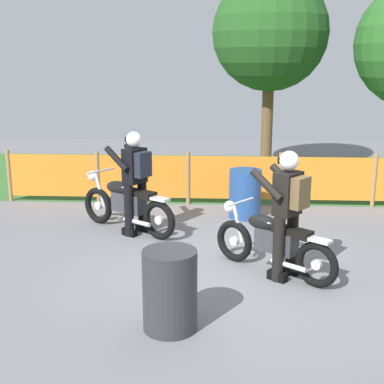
% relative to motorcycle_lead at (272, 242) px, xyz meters
% --- Properties ---
extents(ground, '(24.00, 24.00, 0.02)m').
position_rel_motorcycle_lead_xyz_m(ground, '(-0.45, 0.01, -0.45)').
color(ground, slate).
extents(grass_verge, '(24.00, 5.40, 0.01)m').
position_rel_motorcycle_lead_xyz_m(grass_verge, '(-0.45, 6.11, -0.43)').
color(grass_verge, '#386B2D').
rests_on(grass_verge, ground).
extents(barrier_fence, '(9.10, 0.08, 1.05)m').
position_rel_motorcycle_lead_xyz_m(barrier_fence, '(-0.45, 3.41, 0.10)').
color(barrier_fence, '#997547').
rests_on(barrier_fence, ground).
extents(tree_leftmost, '(2.79, 2.79, 4.82)m').
position_rel_motorcycle_lead_xyz_m(tree_leftmost, '(0.42, 6.58, 2.96)').
color(tree_leftmost, brown).
rests_on(tree_leftmost, ground).
extents(motorcycle_lead, '(1.54, 1.29, 0.90)m').
position_rel_motorcycle_lead_xyz_m(motorcycle_lead, '(0.00, 0.00, 0.00)').
color(motorcycle_lead, black).
rests_on(motorcycle_lead, ground).
extents(motorcycle_trailing, '(1.75, 1.24, 0.97)m').
position_rel_motorcycle_lead_xyz_m(motorcycle_trailing, '(-2.27, 1.67, 0.03)').
color(motorcycle_trailing, black).
rests_on(motorcycle_trailing, ground).
extents(rider_lead, '(0.78, 0.74, 1.69)m').
position_rel_motorcycle_lead_xyz_m(rider_lead, '(0.16, -0.13, 0.51)').
color(rider_lead, black).
rests_on(rider_lead, ground).
extents(rider_trailing, '(0.79, 0.72, 1.69)m').
position_rel_motorcycle_lead_xyz_m(rider_trailing, '(-2.08, 1.54, 0.51)').
color(rider_trailing, black).
rests_on(rider_trailing, ground).
extents(oil_drum, '(0.58, 0.58, 0.88)m').
position_rel_motorcycle_lead_xyz_m(oil_drum, '(-1.21, -1.58, 0.00)').
color(oil_drum, '#2D2D33').
rests_on(oil_drum, ground).
extents(spare_drum, '(0.58, 0.58, 0.88)m').
position_rel_motorcycle_lead_xyz_m(spare_drum, '(-0.26, 2.57, 0.00)').
color(spare_drum, navy).
rests_on(spare_drum, ground).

